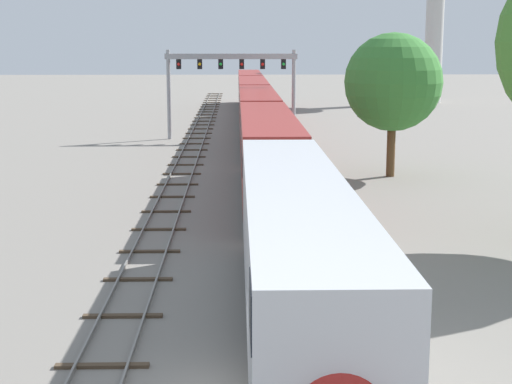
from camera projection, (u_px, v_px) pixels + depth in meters
track_main at (254, 131)px, 78.62m from camera, size 2.60×200.00×0.16m
track_near at (187, 160)px, 58.86m from camera, size 2.60×160.00×0.16m
passenger_train at (258, 118)px, 65.55m from camera, size 3.04×106.94×4.80m
signal_gantry at (231, 73)px, 71.47m from camera, size 12.10×0.49×8.16m
trackside_tree_left at (393, 82)px, 51.12m from camera, size 6.43×6.43×9.48m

